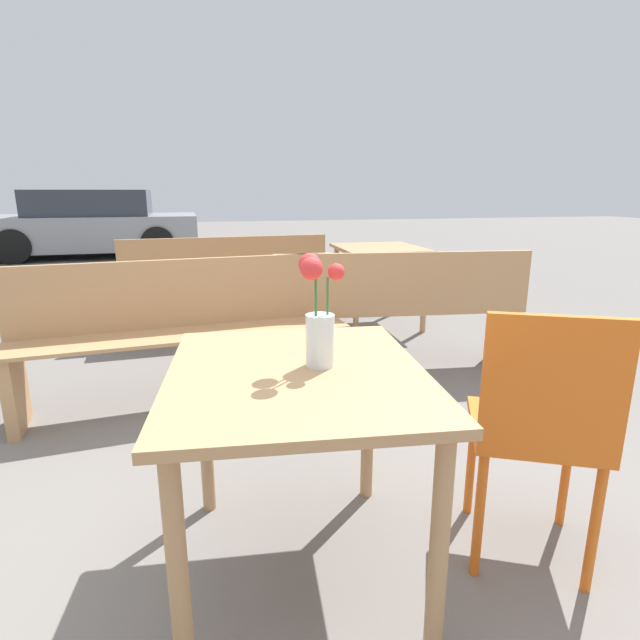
{
  "coord_description": "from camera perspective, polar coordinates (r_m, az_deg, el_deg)",
  "views": [
    {
      "loc": [
        -0.27,
        -1.39,
        1.23
      ],
      "look_at": [
        0.08,
        0.01,
        0.86
      ],
      "focal_mm": 28.0,
      "sensor_mm": 36.0,
      "label": 1
    }
  ],
  "objects": [
    {
      "name": "table_front",
      "position": [
        1.54,
        -2.67,
        -9.27
      ],
      "size": [
        0.85,
        0.97,
        0.71
      ],
      "color": "tan",
      "rests_on": "ground_plane"
    },
    {
      "name": "bench_far",
      "position": [
        4.38,
        -10.36,
        4.27
      ],
      "size": [
        1.8,
        0.47,
        0.85
      ],
      "color": "tan",
      "rests_on": "ground_plane"
    },
    {
      "name": "table_back",
      "position": [
        4.69,
        6.72,
        6.92
      ],
      "size": [
        0.77,
        0.86,
        0.73
      ],
      "color": "tan",
      "rests_on": "ground_plane"
    },
    {
      "name": "bench_near",
      "position": [
        3.01,
        -15.28,
        -0.6
      ],
      "size": [
        1.91,
        0.55,
        0.85
      ],
      "color": "tan",
      "rests_on": "ground_plane"
    },
    {
      "name": "cafe_chair",
      "position": [
        1.76,
        23.84,
        -10.67
      ],
      "size": [
        0.54,
        0.54,
        0.9
      ],
      "color": "orange",
      "rests_on": "ground_plane"
    },
    {
      "name": "flower_vase",
      "position": [
        1.49,
        -0.16,
        -0.22
      ],
      "size": [
        0.14,
        0.14,
        0.34
      ],
      "color": "silver",
      "rests_on": "table_front"
    },
    {
      "name": "bench_middle",
      "position": [
        3.43,
        9.12,
        1.45
      ],
      "size": [
        1.74,
        0.56,
        0.85
      ],
      "color": "tan",
      "rests_on": "ground_plane"
    },
    {
      "name": "ground_plane",
      "position": [
        1.88,
        -2.42,
        -26.57
      ],
      "size": [
        40.0,
        40.0,
        0.0
      ],
      "primitive_type": "plane",
      "color": "slate"
    },
    {
      "name": "parked_car",
      "position": [
        10.8,
        -24.42,
        9.9
      ],
      "size": [
        3.9,
        2.03,
        1.25
      ],
      "color": "gray",
      "rests_on": "ground_plane"
    }
  ]
}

